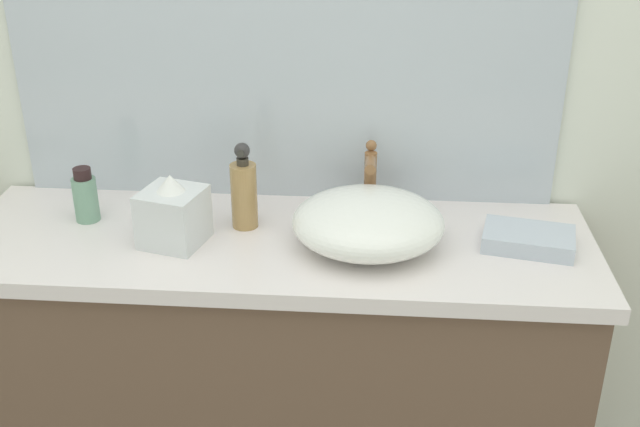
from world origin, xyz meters
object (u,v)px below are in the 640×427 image
Objects in this scene: folded_hand_towel at (528,239)px; soap_dispenser at (244,192)px; sink_basin at (368,222)px; lotion_bottle at (85,197)px; tissue_box at (173,214)px.

soap_dispenser is at bearing 175.19° from folded_hand_towel.
sink_basin is 0.38m from folded_hand_towel.
soap_dispenser is 0.40m from lotion_bottle.
soap_dispenser is at bearing 33.03° from tissue_box.
lotion_bottle reaches higher than sink_basin.
sink_basin is 1.63× the size of soap_dispenser.
lotion_bottle is at bearing 157.81° from tissue_box.
sink_basin is at bearing -176.52° from folded_hand_towel.
soap_dispenser is 0.18m from tissue_box.
lotion_bottle reaches higher than folded_hand_towel.
lotion_bottle is at bearing 176.83° from folded_hand_towel.
tissue_box is 0.83× the size of folded_hand_towel.
tissue_box is (-0.15, -0.10, -0.02)m from soap_dispenser.
folded_hand_towel is at bearing -4.81° from soap_dispenser.
soap_dispenser reaches higher than sink_basin.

